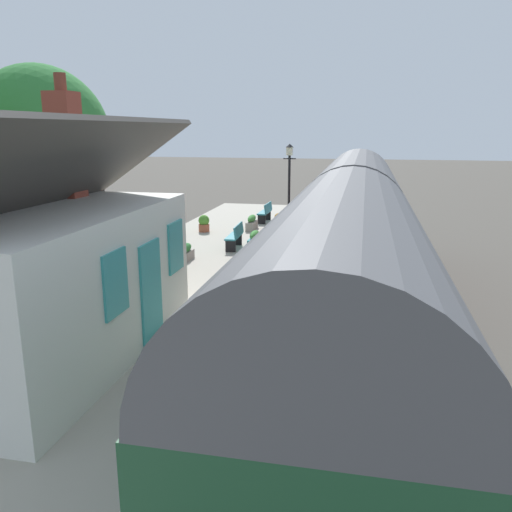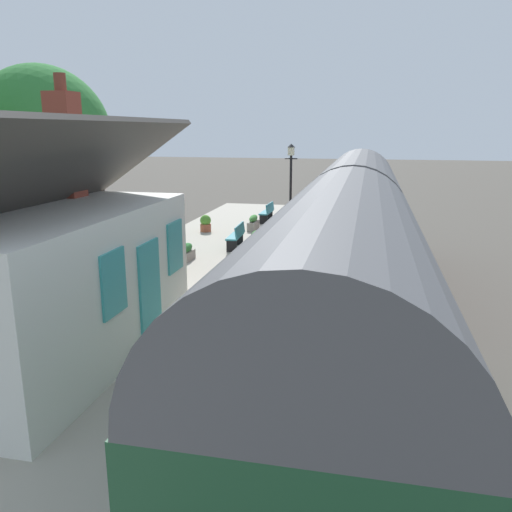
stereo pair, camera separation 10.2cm
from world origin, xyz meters
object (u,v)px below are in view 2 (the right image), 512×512
object	(u,v)px
train	(351,250)
planter_by_door	(280,220)
bench_near_building	(237,236)
planter_corner_building	(206,223)
station_building	(20,276)
lamp_post_platform	(291,172)
planter_bench_left	(253,223)
planter_under_sign	(187,252)
tree_distant	(43,139)
planter_edge_far	(256,240)
bench_mid_platform	(268,212)
planter_edge_near	(168,261)

from	to	relation	value
train	planter_by_door	xyz separation A→B (m)	(9.52, 3.40, -1.01)
train	bench_near_building	size ratio (longest dim) A/B	13.77
bench_near_building	planter_by_door	size ratio (longest dim) A/B	1.67
bench_near_building	planter_corner_building	xyz separation A→B (m)	(2.78, 2.06, -0.13)
station_building	lamp_post_platform	world-z (taller)	station_building
planter_bench_left	planter_by_door	xyz separation A→B (m)	(0.96, -0.97, -0.02)
train	station_building	world-z (taller)	station_building
bench_near_building	planter_bench_left	bearing A→B (deg)	3.08
bench_near_building	planter_under_sign	distance (m)	2.30
planter_by_door	tree_distant	bearing A→B (deg)	126.64
bench_near_building	lamp_post_platform	distance (m)	3.97
planter_edge_far	planter_corner_building	bearing A→B (deg)	46.75
train	lamp_post_platform	size ratio (longest dim) A/B	5.39
lamp_post_platform	planter_corner_building	bearing A→B (deg)	94.58
station_building	tree_distant	xyz separation A→B (m)	(8.42, 5.02, 2.34)
station_building	planter_under_sign	xyz separation A→B (m)	(7.48, -0.53, -1.25)
station_building	planter_bench_left	bearing A→B (deg)	-6.67
planter_bench_left	lamp_post_platform	world-z (taller)	lamp_post_platform
planter_corner_building	lamp_post_platform	distance (m)	4.16
planter_edge_far	tree_distant	xyz separation A→B (m)	(-1.25, 7.39, 3.55)
station_building	bench_near_building	world-z (taller)	station_building
planter_by_door	station_building	bearing A→B (deg)	169.88
lamp_post_platform	planter_by_door	bearing A→B (deg)	24.44
planter_corner_building	planter_under_sign	xyz separation A→B (m)	(-4.74, -0.87, -0.09)
planter_edge_far	planter_under_sign	world-z (taller)	planter_edge_far
planter_edge_far	planter_bench_left	world-z (taller)	same
bench_mid_platform	tree_distant	world-z (taller)	tree_distant
train	planter_edge_near	xyz separation A→B (m)	(1.23, 5.31, -0.90)
bench_mid_platform	tree_distant	distance (m)	10.03
planter_under_sign	planter_corner_building	bearing A→B (deg)	10.42
train	bench_near_building	bearing A→B (deg)	40.25
bench_near_building	planter_by_door	xyz separation A→B (m)	(4.58, -0.78, -0.20)
lamp_post_platform	train	bearing A→B (deg)	-161.25
planter_by_door	tree_distant	distance (m)	10.03
planter_edge_near	tree_distant	xyz separation A→B (m)	(2.69, 5.62, 3.46)
bench_near_building	planter_edge_far	bearing A→B (deg)	-70.00
planter_by_door	lamp_post_platform	distance (m)	2.80
planter_edge_near	planter_under_sign	bearing A→B (deg)	2.05
planter_under_sign	lamp_post_platform	size ratio (longest dim) A/B	0.23
station_building	bench_mid_platform	bearing A→B (deg)	-6.69
bench_near_building	tree_distant	xyz separation A→B (m)	(-1.02, 6.74, 3.38)
planter_corner_building	planter_under_sign	distance (m)	4.82
station_building	planter_bench_left	size ratio (longest dim) A/B	5.93
tree_distant	planter_under_sign	bearing A→B (deg)	-99.61
train	station_building	distance (m)	7.42
planter_bench_left	bench_near_building	bearing A→B (deg)	-176.92
bench_mid_platform	planter_bench_left	distance (m)	1.96
planter_edge_far	planter_bench_left	distance (m)	3.48
planter_corner_building	planter_bench_left	world-z (taller)	planter_corner_building
planter_by_door	lamp_post_platform	size ratio (longest dim) A/B	0.23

